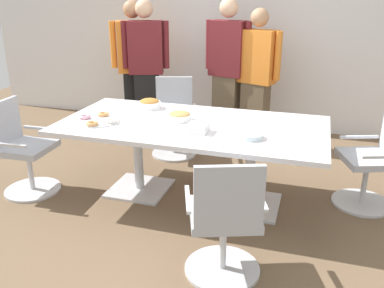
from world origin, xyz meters
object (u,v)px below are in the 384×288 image
object	(u,v)px
person_standing_1	(146,67)
office_chair_3	(373,164)
conference_table	(192,136)
office_chair_2	(225,225)
snack_bowl_cookies	(180,116)
office_chair_0	(174,121)
plate_stack	(251,136)
napkin_pile	(198,128)
person_standing_3	(257,77)
person_standing_2	(227,69)
snack_bowl_pretzels	(150,104)
person_standing_0	(135,66)
office_chair_1	(23,152)
donut_platter	(98,120)

from	to	relation	value
person_standing_1	office_chair_3	bearing A→B (deg)	137.45
conference_table	office_chair_2	distance (m)	1.20
office_chair_2	snack_bowl_cookies	distance (m)	1.35
office_chair_0	plate_stack	world-z (taller)	office_chair_0
office_chair_2	person_standing_1	xyz separation A→B (m)	(-1.67, 2.65, 0.52)
snack_bowl_cookies	napkin_pile	world-z (taller)	snack_bowl_cookies
person_standing_3	snack_bowl_cookies	size ratio (longest dim) A/B	7.40
office_chair_3	person_standing_2	bearing A→B (deg)	31.41
snack_bowl_pretzels	person_standing_3	bearing A→B (deg)	55.49
office_chair_2	plate_stack	xyz separation A→B (m)	(0.02, 0.81, 0.37)
person_standing_0	snack_bowl_cookies	distance (m)	2.01
office_chair_1	person_standing_1	size ratio (longest dim) A/B	0.51
donut_platter	plate_stack	bearing A→B (deg)	-1.29
person_standing_1	office_chair_0	bearing A→B (deg)	117.79
plate_stack	person_standing_0	bearing A→B (deg)	134.79
office_chair_2	person_standing_0	xyz separation A→B (m)	(-1.87, 2.72, 0.52)
office_chair_3	person_standing_1	bearing A→B (deg)	45.99
office_chair_3	plate_stack	bearing A→B (deg)	100.20
office_chair_2	person_standing_3	world-z (taller)	person_standing_3
office_chair_2	snack_bowl_cookies	size ratio (longest dim) A/B	3.99
office_chair_1	snack_bowl_cookies	xyz separation A→B (m)	(1.48, 0.40, 0.38)
office_chair_3	person_standing_0	xyz separation A→B (m)	(-2.93, 1.32, 0.52)
conference_table	donut_platter	world-z (taller)	donut_platter
person_standing_0	napkin_pile	size ratio (longest dim) A/B	10.45
office_chair_2	snack_bowl_pretzels	bearing A→B (deg)	108.51
conference_table	office_chair_0	bearing A→B (deg)	117.68
office_chair_1	donut_platter	xyz separation A→B (m)	(0.78, 0.14, 0.36)
office_chair_1	office_chair_2	xyz separation A→B (m)	(2.17, -0.70, 0.00)
office_chair_2	person_standing_1	bearing A→B (deg)	102.33
person_standing_0	office_chair_1	bearing A→B (deg)	54.33
plate_stack	napkin_pile	xyz separation A→B (m)	(-0.45, 0.02, 0.02)
person_standing_0	snack_bowl_cookies	world-z (taller)	person_standing_0
person_standing_2	person_standing_3	world-z (taller)	person_standing_2
conference_table	plate_stack	size ratio (longest dim) A/B	11.77
office_chair_3	snack_bowl_pretzels	bearing A→B (deg)	70.51
office_chair_3	person_standing_0	bearing A→B (deg)	46.34
office_chair_3	person_standing_2	size ratio (longest dim) A/B	0.51
office_chair_2	person_standing_2	world-z (taller)	person_standing_2
napkin_pile	snack_bowl_cookies	bearing A→B (deg)	133.30
person_standing_0	person_standing_1	distance (m)	0.21
person_standing_3	donut_platter	xyz separation A→B (m)	(-1.17, -1.85, -0.11)
office_chair_1	office_chair_2	bearing A→B (deg)	69.39
office_chair_1	donut_platter	size ratio (longest dim) A/B	2.29
person_standing_2	napkin_pile	bearing A→B (deg)	108.32
office_chair_0	snack_bowl_pretzels	distance (m)	0.79
office_chair_2	person_standing_1	world-z (taller)	person_standing_1
conference_table	office_chair_2	xyz separation A→B (m)	(0.55, -1.04, -0.22)
snack_bowl_cookies	napkin_pile	bearing A→B (deg)	-46.70
donut_platter	napkin_pile	size ratio (longest dim) A/B	2.35
conference_table	person_standing_3	xyz separation A→B (m)	(0.33, 1.65, 0.25)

